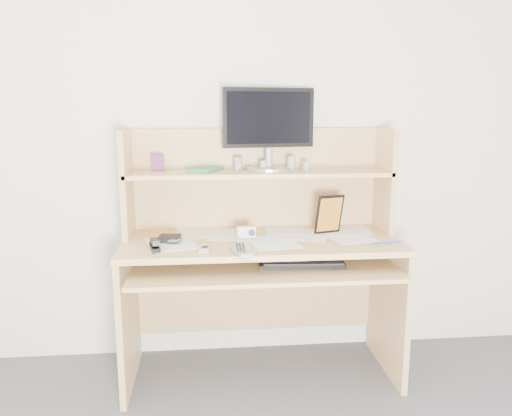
{
  "coord_description": "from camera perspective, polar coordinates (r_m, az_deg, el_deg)",
  "views": [
    {
      "loc": [
        -0.27,
        -0.97,
        1.39
      ],
      "look_at": [
        -0.03,
        1.43,
        0.92
      ],
      "focal_mm": 35.0,
      "sensor_mm": 36.0,
      "label": 1
    }
  ],
  "objects": [
    {
      "name": "paper_clutter",
      "position": [
        2.55,
        0.66,
        -3.5
      ],
      "size": [
        1.32,
        0.54,
        0.01
      ],
      "primitive_type": "cube",
      "color": "white",
      "rests_on": "desk"
    },
    {
      "name": "flip_phone",
      "position": [
        2.33,
        -5.83,
        -4.55
      ],
      "size": [
        0.06,
        0.09,
        0.02
      ],
      "primitive_type": "cube",
      "rotation": [
        0.0,
        0.0,
        -0.12
      ],
      "color": "#B2B1B4",
      "rests_on": "paper_clutter"
    },
    {
      "name": "chip_stack_b",
      "position": [
        2.67,
        -2.05,
        5.11
      ],
      "size": [
        0.05,
        0.05,
        0.07
      ],
      "primitive_type": "cylinder",
      "rotation": [
        0.0,
        0.0,
        -0.12
      ],
      "color": "white",
      "rests_on": "desk"
    },
    {
      "name": "tv_remote",
      "position": [
        2.29,
        -1.78,
        -4.87
      ],
      "size": [
        0.1,
        0.21,
        0.02
      ],
      "primitive_type": "cube",
      "rotation": [
        0.0,
        0.0,
        0.22
      ],
      "color": "#989793",
      "rests_on": "paper_clutter"
    },
    {
      "name": "desk",
      "position": [
        2.64,
        0.47,
        -4.29
      ],
      "size": [
        1.4,
        0.7,
        1.3
      ],
      "color": "tan",
      "rests_on": "floor"
    },
    {
      "name": "chip_stack_a",
      "position": [
        2.65,
        0.86,
        4.87
      ],
      "size": [
        0.04,
        0.04,
        0.05
      ],
      "primitive_type": "cylinder",
      "rotation": [
        0.0,
        0.0,
        -0.11
      ],
      "color": "black",
      "rests_on": "desk"
    },
    {
      "name": "digital_camera",
      "position": [
        2.55,
        -1.13,
        -2.75
      ],
      "size": [
        0.1,
        0.04,
        0.06
      ],
      "primitive_type": "cube",
      "rotation": [
        0.0,
        0.0,
        0.08
      ],
      "color": "#B4B4B6",
      "rests_on": "paper_clutter"
    },
    {
      "name": "stapler",
      "position": [
        2.4,
        -11.52,
        -4.04
      ],
      "size": [
        0.07,
        0.15,
        0.04
      ],
      "primitive_type": "cube",
      "rotation": [
        0.0,
        0.0,
        0.21
      ],
      "color": "black",
      "rests_on": "paper_clutter"
    },
    {
      "name": "blue_pen",
      "position": [
        2.53,
        14.77,
        -3.83
      ],
      "size": [
        0.14,
        0.02,
        0.01
      ],
      "primitive_type": "cylinder",
      "rotation": [
        1.57,
        0.0,
        1.69
      ],
      "color": "#1730AF",
      "rests_on": "paper_clutter"
    },
    {
      "name": "back_wall",
      "position": [
        2.79,
        -0.03,
        8.1
      ],
      "size": [
        3.6,
        0.04,
        2.5
      ],
      "primitive_type": "cube",
      "color": "silver",
      "rests_on": "floor"
    },
    {
      "name": "shelf_book",
      "position": [
        2.65,
        -5.79,
        4.41
      ],
      "size": [
        0.2,
        0.22,
        0.02
      ],
      "primitive_type": "cube",
      "rotation": [
        0.0,
        0.0,
        -0.48
      ],
      "color": "#368750",
      "rests_on": "desk"
    },
    {
      "name": "game_case",
      "position": [
        2.65,
        8.37,
        -0.71
      ],
      "size": [
        0.15,
        0.06,
        0.21
      ],
      "primitive_type": "cube",
      "rotation": [
        0.0,
        0.0,
        0.3
      ],
      "color": "black",
      "rests_on": "paper_clutter"
    },
    {
      "name": "card_box",
      "position": [
        2.67,
        -11.14,
        5.1
      ],
      "size": [
        0.07,
        0.02,
        0.09
      ],
      "primitive_type": "cube",
      "rotation": [
        0.0,
        0.0,
        0.02
      ],
      "color": "maroon",
      "rests_on": "desk"
    },
    {
      "name": "sticky_note_pad",
      "position": [
        2.61,
        -0.9,
        -3.1
      ],
      "size": [
        0.08,
        0.08,
        0.01
      ],
      "primitive_type": "cube",
      "rotation": [
        0.0,
        0.0,
        -0.09
      ],
      "color": "yellow",
      "rests_on": "desk"
    },
    {
      "name": "wallet",
      "position": [
        2.53,
        -9.84,
        -3.41
      ],
      "size": [
        0.11,
        0.1,
        0.03
      ],
      "primitive_type": "cube",
      "rotation": [
        0.0,
        0.0,
        -0.15
      ],
      "color": "black",
      "rests_on": "paper_clutter"
    },
    {
      "name": "chip_stack_d",
      "position": [
        2.66,
        4.06,
        5.11
      ],
      "size": [
        0.05,
        0.05,
        0.08
      ],
      "primitive_type": "cylinder",
      "rotation": [
        0.0,
        0.0,
        0.12
      ],
      "color": "silver",
      "rests_on": "desk"
    },
    {
      "name": "monitor",
      "position": [
        2.68,
        1.47,
        9.29
      ],
      "size": [
        0.5,
        0.25,
        0.43
      ],
      "rotation": [
        0.0,
        0.0,
        0.18
      ],
      "color": "#A7A7AC",
      "rests_on": "desk"
    },
    {
      "name": "keyboard",
      "position": [
        2.46,
        5.24,
        -6.24
      ],
      "size": [
        0.42,
        0.17,
        0.03
      ],
      "rotation": [
        0.0,
        0.0,
        -0.07
      ],
      "color": "black",
      "rests_on": "desk"
    },
    {
      "name": "chip_stack_c",
      "position": [
        2.66,
        5.74,
        4.76
      ],
      "size": [
        0.04,
        0.04,
        0.05
      ],
      "primitive_type": "cylinder",
      "rotation": [
        0.0,
        0.0,
        -0.18
      ],
      "color": "black",
      "rests_on": "desk"
    }
  ]
}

